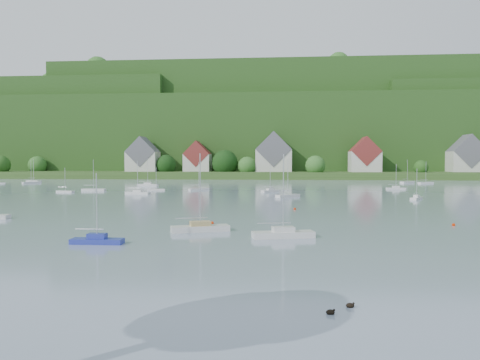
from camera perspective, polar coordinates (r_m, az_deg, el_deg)
The scene contains 17 objects.
ground at distance 20.29m, azimuth -14.81°, elevation -20.82°, with size 600.00×600.00×0.00m, color gray.
far_shore_strip at distance 217.75m, azimuth 2.94°, elevation 0.75°, with size 600.00×60.00×3.00m, color #2E4E1D.
forested_ridge at distance 286.58m, azimuth 3.43°, elevation 5.44°, with size 620.00×181.22×69.89m.
village_building_0 at distance 213.55m, azimuth -12.09°, elevation 2.82°, with size 14.00×10.40×16.00m.
village_building_1 at distance 209.73m, azimuth -5.37°, elevation 2.66°, with size 12.00×9.36×14.00m.
village_building_2 at distance 205.58m, azimuth 4.25°, elevation 3.09°, with size 16.00×11.44×18.00m.
village_building_3 at distance 207.22m, azimuth 15.39°, elevation 2.77°, with size 13.00×10.40×15.50m.
village_building_4 at distance 223.82m, azimuth 26.59°, elevation 2.61°, with size 15.00×10.40×16.50m.
near_sailboat_1 at distance 46.04m, azimuth -17.50°, elevation -7.15°, with size 5.03×1.43×6.78m.
near_sailboat_2 at distance 51.61m, azimuth -5.01°, elevation -5.94°, with size 6.75×3.96×8.80m.
near_sailboat_3 at distance 47.53m, azimuth 5.45°, elevation -6.68°, with size 6.65×3.27×8.65m.
mooring_buoy_0 at distance 57.43m, azimuth -3.51°, elevation -5.54°, with size 0.45×0.45×0.45m, color red.
mooring_buoy_1 at distance 48.83m, azimuth 5.84°, elevation -6.97°, with size 0.40×0.40×0.40m, color silver.
mooring_buoy_2 at distance 61.65m, azimuth 25.24°, elevation -5.22°, with size 0.41×0.41×0.41m, color red.
mooring_buoy_3 at distance 74.37m, azimuth 6.89°, elevation -3.73°, with size 0.42×0.42×0.42m, color red.
duck_pair at distance 25.65m, azimuth 12.52°, elevation -15.50°, with size 1.68×1.49×0.33m.
far_sailboat_cluster at distance 133.59m, azimuth 2.55°, elevation -0.81°, with size 195.19×73.23×8.71m.
Camera 1 is at (6.28, -17.56, 8.00)m, focal length 33.99 mm.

